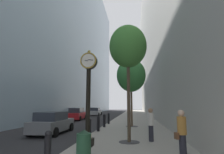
{
  "coord_description": "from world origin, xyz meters",
  "views": [
    {
      "loc": [
        3.06,
        -2.83,
        2.06
      ],
      "look_at": [
        0.85,
        14.32,
        4.75
      ],
      "focal_mm": 28.97,
      "sensor_mm": 36.0,
      "label": 1
    }
  ],
  "objects_px": {
    "street_clock": "(88,92)",
    "bollard_nearest": "(48,148)",
    "bollard_fourth": "(98,123)",
    "car_red_mid": "(77,114)",
    "pedestrian_walking": "(182,132)",
    "car_silver_near": "(95,112)",
    "car_grey_far": "(52,123)",
    "bollard_fifth": "(104,120)",
    "street_tree_near": "(128,47)",
    "street_tree_mid_near": "(131,75)",
    "bollard_third": "(89,127)",
    "bollard_sixth": "(109,118)",
    "trash_bin": "(84,144)",
    "pedestrian_by_clock": "(151,123)"
  },
  "relations": [
    {
      "from": "street_clock",
      "to": "bollard_nearest",
      "type": "relative_size",
      "value": 4.2
    },
    {
      "from": "bollard_fourth",
      "to": "car_red_mid",
      "type": "distance_m",
      "value": 12.35
    },
    {
      "from": "pedestrian_walking",
      "to": "car_silver_near",
      "type": "distance_m",
      "value": 30.19
    },
    {
      "from": "pedestrian_walking",
      "to": "car_grey_far",
      "type": "height_order",
      "value": "pedestrian_walking"
    },
    {
      "from": "bollard_fifth",
      "to": "car_silver_near",
      "type": "bearing_deg",
      "value": 104.86
    },
    {
      "from": "street_tree_near",
      "to": "street_tree_mid_near",
      "type": "xyz_separation_m",
      "value": [
        0.0,
        7.11,
        -0.47
      ]
    },
    {
      "from": "car_red_mid",
      "to": "street_tree_near",
      "type": "bearing_deg",
      "value": -62.34
    },
    {
      "from": "bollard_third",
      "to": "bollard_sixth",
      "type": "height_order",
      "value": "same"
    },
    {
      "from": "pedestrian_walking",
      "to": "bollard_nearest",
      "type": "bearing_deg",
      "value": -160.06
    },
    {
      "from": "bollard_fourth",
      "to": "pedestrian_walking",
      "type": "xyz_separation_m",
      "value": [
        4.51,
        -6.28,
        0.34
      ]
    },
    {
      "from": "trash_bin",
      "to": "pedestrian_by_clock",
      "type": "xyz_separation_m",
      "value": [
        2.67,
        3.74,
        0.4
      ]
    },
    {
      "from": "bollard_nearest",
      "to": "car_grey_far",
      "type": "xyz_separation_m",
      "value": [
        -3.29,
        7.21,
        0.04
      ]
    },
    {
      "from": "bollard_fourth",
      "to": "car_red_mid",
      "type": "bearing_deg",
      "value": 115.7
    },
    {
      "from": "bollard_fourth",
      "to": "street_tree_near",
      "type": "height_order",
      "value": "street_tree_near"
    },
    {
      "from": "bollard_fifth",
      "to": "car_silver_near",
      "type": "distance_m",
      "value": 20.34
    },
    {
      "from": "bollard_third",
      "to": "street_tree_near",
      "type": "xyz_separation_m",
      "value": [
        2.43,
        -1.08,
        4.58
      ]
    },
    {
      "from": "bollard_fourth",
      "to": "street_tree_mid_near",
      "type": "bearing_deg",
      "value": 54.44
    },
    {
      "from": "street_clock",
      "to": "bollard_fifth",
      "type": "xyz_separation_m",
      "value": [
        -0.48,
        7.52,
        -2.0
      ]
    },
    {
      "from": "street_tree_mid_near",
      "to": "trash_bin",
      "type": "height_order",
      "value": "street_tree_mid_near"
    },
    {
      "from": "street_tree_near",
      "to": "pedestrian_walking",
      "type": "bearing_deg",
      "value": -50.96
    },
    {
      "from": "pedestrian_walking",
      "to": "trash_bin",
      "type": "bearing_deg",
      "value": -167.54
    },
    {
      "from": "bollard_sixth",
      "to": "pedestrian_walking",
      "type": "distance_m",
      "value": 12.41
    },
    {
      "from": "bollard_fifth",
      "to": "street_tree_mid_near",
      "type": "bearing_deg",
      "value": 17.28
    },
    {
      "from": "street_clock",
      "to": "pedestrian_by_clock",
      "type": "distance_m",
      "value": 3.85
    },
    {
      "from": "bollard_nearest",
      "to": "bollard_third",
      "type": "relative_size",
      "value": 1.0
    },
    {
      "from": "bollard_sixth",
      "to": "bollard_fifth",
      "type": "bearing_deg",
      "value": -90.0
    },
    {
      "from": "street_tree_near",
      "to": "pedestrian_walking",
      "type": "height_order",
      "value": "street_tree_near"
    },
    {
      "from": "bollard_nearest",
      "to": "bollard_sixth",
      "type": "distance_m",
      "value": 13.2
    },
    {
      "from": "street_clock",
      "to": "bollard_sixth",
      "type": "distance_m",
      "value": 10.37
    },
    {
      "from": "trash_bin",
      "to": "pedestrian_walking",
      "type": "bearing_deg",
      "value": 12.46
    },
    {
      "from": "bollard_fifth",
      "to": "car_silver_near",
      "type": "height_order",
      "value": "car_silver_near"
    },
    {
      "from": "car_grey_far",
      "to": "pedestrian_walking",
      "type": "bearing_deg",
      "value": -35.59
    },
    {
      "from": "bollard_fourth",
      "to": "bollard_fifth",
      "type": "bearing_deg",
      "value": 90.0
    },
    {
      "from": "street_tree_mid_near",
      "to": "car_silver_near",
      "type": "height_order",
      "value": "street_tree_mid_near"
    },
    {
      "from": "car_silver_near",
      "to": "bollard_sixth",
      "type": "bearing_deg",
      "value": -72.97
    },
    {
      "from": "car_silver_near",
      "to": "car_grey_far",
      "type": "relative_size",
      "value": 1.03
    },
    {
      "from": "street_tree_mid_near",
      "to": "trash_bin",
      "type": "distance_m",
      "value": 11.37
    },
    {
      "from": "car_red_mid",
      "to": "car_grey_far",
      "type": "distance_m",
      "value": 12.02
    },
    {
      "from": "street_clock",
      "to": "pedestrian_by_clock",
      "type": "bearing_deg",
      "value": 26.43
    },
    {
      "from": "pedestrian_walking",
      "to": "pedestrian_by_clock",
      "type": "xyz_separation_m",
      "value": [
        -0.91,
        2.95,
        0.01
      ]
    },
    {
      "from": "pedestrian_walking",
      "to": "pedestrian_by_clock",
      "type": "height_order",
      "value": "pedestrian_by_clock"
    },
    {
      "from": "trash_bin",
      "to": "car_red_mid",
      "type": "bearing_deg",
      "value": 109.06
    },
    {
      "from": "trash_bin",
      "to": "pedestrian_by_clock",
      "type": "distance_m",
      "value": 4.61
    },
    {
      "from": "bollard_nearest",
      "to": "bollard_fourth",
      "type": "height_order",
      "value": "same"
    },
    {
      "from": "bollard_fourth",
      "to": "car_grey_far",
      "type": "height_order",
      "value": "car_grey_far"
    },
    {
      "from": "street_clock",
      "to": "street_tree_near",
      "type": "height_order",
      "value": "street_tree_near"
    },
    {
      "from": "street_tree_near",
      "to": "pedestrian_by_clock",
      "type": "relative_size",
      "value": 3.66
    },
    {
      "from": "car_silver_near",
      "to": "street_tree_near",
      "type": "bearing_deg",
      "value": -73.63
    },
    {
      "from": "car_silver_near",
      "to": "car_red_mid",
      "type": "distance_m",
      "value": 11.17
    },
    {
      "from": "pedestrian_by_clock",
      "to": "car_grey_far",
      "type": "xyz_separation_m",
      "value": [
        -6.88,
        2.62,
        -0.31
      ]
    }
  ]
}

